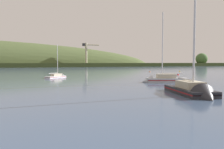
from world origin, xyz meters
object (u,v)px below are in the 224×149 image
sailboat_near_mooring (162,81)px  mooring_buoy_far_upstream (178,75)px  sailboat_far_left (58,77)px  mooring_buoy_off_fishing_boat (150,72)px  sailboat_midwater_white (194,93)px  dockside_crane (87,55)px  mooring_buoy_foreground (180,72)px

sailboat_near_mooring → mooring_buoy_far_upstream: 26.80m
sailboat_far_left → mooring_buoy_off_fishing_boat: sailboat_far_left is taller
mooring_buoy_off_fishing_boat → mooring_buoy_far_upstream: size_ratio=0.89×
sailboat_near_mooring → sailboat_midwater_white: 16.14m
dockside_crane → sailboat_near_mooring: size_ratio=1.47×
sailboat_midwater_white → sailboat_far_left: sailboat_midwater_white is taller
dockside_crane → sailboat_near_mooring: (-43.48, -148.05, -10.37)m
sailboat_midwater_white → mooring_buoy_off_fishing_boat: size_ratio=24.37×
sailboat_near_mooring → sailboat_far_left: 26.57m
sailboat_far_left → mooring_buoy_far_upstream: sailboat_far_left is taller
dockside_crane → sailboat_near_mooring: bearing=-95.5°
sailboat_midwater_white → mooring_buoy_foreground: 68.16m
dockside_crane → sailboat_midwater_white: size_ratio=1.40×
dockside_crane → sailboat_midwater_white: (-51.33, -162.14, -10.43)m
sailboat_midwater_white → mooring_buoy_foreground: (48.44, 47.95, -0.23)m
dockside_crane → sailboat_near_mooring: dockside_crane is taller
dockside_crane → mooring_buoy_off_fishing_boat: bearing=-87.1°
sailboat_near_mooring → sailboat_far_left: bearing=-28.8°
sailboat_midwater_white → mooring_buoy_far_upstream: bearing=158.2°
sailboat_near_mooring → mooring_buoy_far_upstream: (21.32, 16.24, -0.29)m
sailboat_far_left → mooring_buoy_off_fishing_boat: size_ratio=14.62×
sailboat_far_left → mooring_buoy_foreground: size_ratio=15.27×
dockside_crane → sailboat_far_left: (-58.03, -125.82, -10.46)m
dockside_crane → mooring_buoy_off_fishing_boat: size_ratio=34.07×
mooring_buoy_off_fishing_boat → mooring_buoy_far_upstream: mooring_buoy_far_upstream is taller
dockside_crane → mooring_buoy_far_upstream: bearing=-88.6°
sailboat_midwater_white → mooring_buoy_off_fishing_boat: sailboat_midwater_white is taller
dockside_crane → mooring_buoy_foreground: size_ratio=35.60×
dockside_crane → mooring_buoy_foreground: 114.73m
sailboat_midwater_white → sailboat_near_mooring: bearing=172.9°
dockside_crane → sailboat_far_left: size_ratio=2.33×
sailboat_near_mooring → mooring_buoy_foreground: 52.85m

